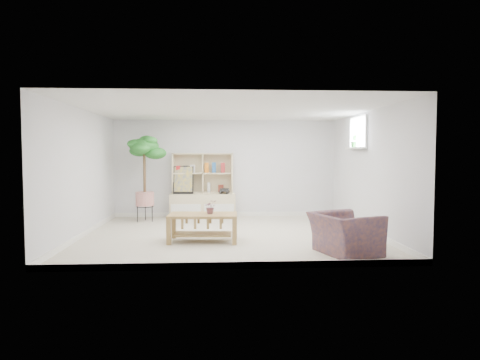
{
  "coord_description": "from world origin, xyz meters",
  "views": [
    {
      "loc": [
        -0.26,
        -8.18,
        1.54
      ],
      "look_at": [
        0.23,
        0.18,
        1.05
      ],
      "focal_mm": 32.0,
      "sensor_mm": 36.0,
      "label": 1
    }
  ],
  "objects": [
    {
      "name": "poster",
      "position": [
        -1.03,
        2.19,
        0.93
      ],
      "size": [
        0.49,
        0.14,
        0.68
      ],
      "primitive_type": null,
      "rotation": [
        0.0,
        0.0,
        -0.05
      ],
      "color": "yellow",
      "rests_on": "storage_unit"
    },
    {
      "name": "floor",
      "position": [
        0.0,
        0.0,
        0.0
      ],
      "size": [
        5.5,
        5.0,
        0.01
      ],
      "primitive_type": "cube",
      "color": "#BAAC90",
      "rests_on": "ground"
    },
    {
      "name": "table_plant",
      "position": [
        -0.35,
        -0.59,
        0.61
      ],
      "size": [
        0.26,
        0.24,
        0.24
      ],
      "primitive_type": "imported",
      "rotation": [
        0.0,
        0.0,
        0.24
      ],
      "color": "#164E20",
      "rests_on": "coffee_table"
    },
    {
      "name": "ceiling",
      "position": [
        0.0,
        0.0,
        2.4
      ],
      "size": [
        5.5,
        5.0,
        0.01
      ],
      "primitive_type": "cube",
      "color": "silver",
      "rests_on": "walls"
    },
    {
      "name": "sill_plant",
      "position": [
        2.67,
        0.69,
        1.83
      ],
      "size": [
        0.18,
        0.16,
        0.26
      ],
      "primitive_type": "imported",
      "rotation": [
        0.0,
        0.0,
        -0.39
      ],
      "color": "#1E5B1D",
      "rests_on": "window_sill"
    },
    {
      "name": "toy_truck",
      "position": [
        -0.04,
        2.13,
        0.67
      ],
      "size": [
        0.33,
        0.26,
        0.16
      ],
      "primitive_type": null,
      "rotation": [
        0.0,
        0.0,
        -0.19
      ],
      "color": "black",
      "rests_on": "storage_unit"
    },
    {
      "name": "storage_unit",
      "position": [
        -0.56,
        2.24,
        0.79
      ],
      "size": [
        1.58,
        0.53,
        1.58
      ],
      "primitive_type": null,
      "color": "beige",
      "rests_on": "floor"
    },
    {
      "name": "window",
      "position": [
        2.73,
        0.6,
        2.0
      ],
      "size": [
        0.1,
        0.98,
        0.68
      ],
      "primitive_type": null,
      "color": "#AFCEE7",
      "rests_on": "walls"
    },
    {
      "name": "coffee_table",
      "position": [
        -0.48,
        -0.62,
        0.25
      ],
      "size": [
        1.24,
        0.73,
        0.49
      ],
      "primitive_type": null,
      "rotation": [
        0.0,
        0.0,
        -0.06
      ],
      "color": "olive",
      "rests_on": "floor"
    },
    {
      "name": "window_sill",
      "position": [
        2.67,
        0.6,
        1.68
      ],
      "size": [
        0.14,
        1.0,
        0.04
      ],
      "primitive_type": "cube",
      "color": "white",
      "rests_on": "walls"
    },
    {
      "name": "floor_tree",
      "position": [
        -1.88,
        1.75,
        1.0
      ],
      "size": [
        0.97,
        0.97,
        2.0
      ],
      "primitive_type": null,
      "rotation": [
        0.0,
        0.0,
        -0.4
      ],
      "color": "#1E5B1D",
      "rests_on": "floor"
    },
    {
      "name": "armchair",
      "position": [
        1.75,
        -1.71,
        0.36
      ],
      "size": [
        1.11,
        1.19,
        0.72
      ],
      "primitive_type": "imported",
      "rotation": [
        0.0,
        0.0,
        1.89
      ],
      "color": "navy",
      "rests_on": "floor"
    },
    {
      "name": "walls",
      "position": [
        0.0,
        0.0,
        1.2
      ],
      "size": [
        5.51,
        5.01,
        2.4
      ],
      "color": "silver",
      "rests_on": "floor"
    },
    {
      "name": "baseboard",
      "position": [
        0.0,
        0.0,
        0.05
      ],
      "size": [
        5.5,
        5.0,
        0.1
      ],
      "primitive_type": null,
      "color": "white",
      "rests_on": "floor"
    }
  ]
}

